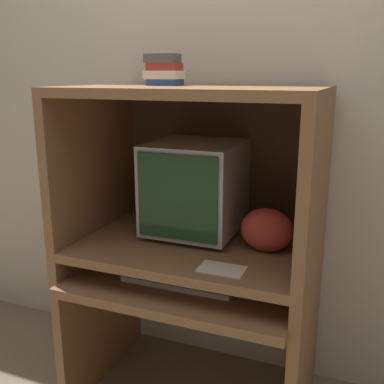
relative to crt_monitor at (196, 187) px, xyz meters
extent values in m
cube|color=beige|center=(0.04, 0.28, 0.36)|extent=(6.00, 0.06, 2.60)
cube|color=brown|center=(-0.43, -0.10, -0.63)|extent=(0.04, 0.65, 0.62)
cube|color=brown|center=(0.50, -0.10, -0.63)|extent=(0.04, 0.65, 0.62)
cube|color=brown|center=(0.04, -0.24, -0.34)|extent=(0.89, 0.45, 0.04)
cube|color=brown|center=(-0.43, -0.10, -0.26)|extent=(0.04, 0.65, 0.12)
cube|color=brown|center=(0.50, -0.10, -0.26)|extent=(0.04, 0.65, 0.12)
cube|color=brown|center=(0.04, -0.10, -0.22)|extent=(0.89, 0.65, 0.04)
cube|color=brown|center=(-0.43, -0.10, 0.11)|extent=(0.04, 0.65, 0.62)
cube|color=brown|center=(0.50, -0.10, 0.11)|extent=(0.04, 0.65, 0.62)
cube|color=brown|center=(0.04, -0.10, 0.40)|extent=(0.89, 0.65, 0.04)
cube|color=#48321E|center=(0.04, 0.21, 0.11)|extent=(0.89, 0.01, 0.62)
cylinder|color=#B2B2B7|center=(0.00, 0.00, -0.19)|extent=(0.20, 0.20, 0.02)
cube|color=#B2B2B7|center=(0.00, 0.00, 0.00)|extent=(0.36, 0.39, 0.37)
cube|color=#1E4223|center=(0.00, -0.19, 0.00)|extent=(0.33, 0.01, 0.34)
cube|color=beige|center=(0.03, -0.24, -0.32)|extent=(0.44, 0.15, 0.02)
cube|color=silver|center=(0.03, -0.24, -0.30)|extent=(0.41, 0.12, 0.01)
ellipsoid|color=black|center=(0.30, -0.23, -0.31)|extent=(0.06, 0.04, 0.03)
ellipsoid|color=#BC382D|center=(0.33, -0.09, -0.12)|extent=(0.20, 0.15, 0.17)
cube|color=navy|center=(-0.11, -0.05, 0.43)|extent=(0.13, 0.09, 0.02)
cube|color=beige|center=(-0.12, -0.05, 0.46)|extent=(0.14, 0.10, 0.03)
cube|color=maroon|center=(-0.11, -0.05, 0.49)|extent=(0.12, 0.09, 0.03)
cube|color=#4C4C51|center=(-0.12, -0.05, 0.52)|extent=(0.12, 0.09, 0.04)
cube|color=beige|center=(0.22, -0.32, -0.20)|extent=(0.16, 0.11, 0.00)
camera|label=1|loc=(0.67, -1.71, 0.46)|focal=42.00mm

